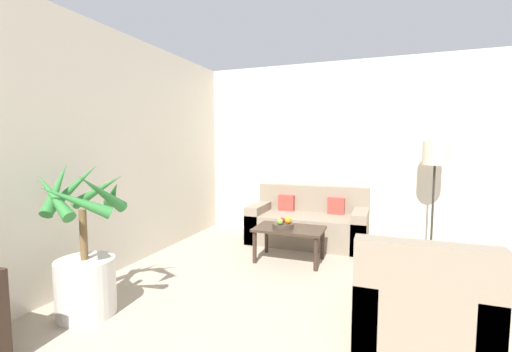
{
  "coord_description": "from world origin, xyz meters",
  "views": [
    {
      "loc": [
        -0.28,
        0.91,
        1.44
      ],
      "look_at": [
        -1.96,
        5.35,
        1.0
      ],
      "focal_mm": 24.0,
      "sensor_mm": 36.0,
      "label": 1
    }
  ],
  "objects_px": {
    "potted_palm": "(85,263)",
    "fruit_bowl": "(283,225)",
    "apple_green": "(280,222)",
    "sofa_loveseat": "(308,224)",
    "orange_fruit": "(288,220)",
    "coffee_table": "(289,233)",
    "ottoman": "(401,275)",
    "armchair": "(419,308)",
    "apple_red": "(282,220)",
    "floor_lamp": "(435,159)"
  },
  "relations": [
    {
      "from": "floor_lamp",
      "to": "armchair",
      "type": "relative_size",
      "value": 1.72
    },
    {
      "from": "potted_palm",
      "to": "apple_red",
      "type": "distance_m",
      "value": 2.23
    },
    {
      "from": "floor_lamp",
      "to": "coffee_table",
      "type": "distance_m",
      "value": 2.19
    },
    {
      "from": "apple_red",
      "to": "coffee_table",
      "type": "bearing_deg",
      "value": 1.06
    },
    {
      "from": "fruit_bowl",
      "to": "apple_red",
      "type": "height_order",
      "value": "apple_red"
    },
    {
      "from": "potted_palm",
      "to": "apple_red",
      "type": "height_order",
      "value": "potted_palm"
    },
    {
      "from": "orange_fruit",
      "to": "apple_green",
      "type": "bearing_deg",
      "value": -133.41
    },
    {
      "from": "sofa_loveseat",
      "to": "floor_lamp",
      "type": "xyz_separation_m",
      "value": [
        1.65,
        0.18,
        0.97
      ]
    },
    {
      "from": "sofa_loveseat",
      "to": "apple_red",
      "type": "bearing_deg",
      "value": -99.03
    },
    {
      "from": "floor_lamp",
      "to": "apple_red",
      "type": "relative_size",
      "value": 22.11
    },
    {
      "from": "armchair",
      "to": "potted_palm",
      "type": "bearing_deg",
      "value": -169.05
    },
    {
      "from": "sofa_loveseat",
      "to": "ottoman",
      "type": "distance_m",
      "value": 1.9
    },
    {
      "from": "orange_fruit",
      "to": "potted_palm",
      "type": "bearing_deg",
      "value": -123.45
    },
    {
      "from": "potted_palm",
      "to": "fruit_bowl",
      "type": "xyz_separation_m",
      "value": [
        1.18,
        1.89,
        -0.0
      ]
    },
    {
      "from": "coffee_table",
      "to": "ottoman",
      "type": "xyz_separation_m",
      "value": [
        1.26,
        -0.58,
        -0.15
      ]
    },
    {
      "from": "floor_lamp",
      "to": "apple_green",
      "type": "relative_size",
      "value": 19.37
    },
    {
      "from": "floor_lamp",
      "to": "apple_green",
      "type": "xyz_separation_m",
      "value": [
        -1.78,
        -1.17,
        -0.74
      ]
    },
    {
      "from": "armchair",
      "to": "sofa_loveseat",
      "type": "bearing_deg",
      "value": 119.38
    },
    {
      "from": "apple_red",
      "to": "ottoman",
      "type": "distance_m",
      "value": 1.5
    },
    {
      "from": "sofa_loveseat",
      "to": "coffee_table",
      "type": "bearing_deg",
      "value": -93.19
    },
    {
      "from": "coffee_table",
      "to": "apple_green",
      "type": "relative_size",
      "value": 10.93
    },
    {
      "from": "coffee_table",
      "to": "armchair",
      "type": "xyz_separation_m",
      "value": [
        1.34,
        -1.41,
        -0.08
      ]
    },
    {
      "from": "ottoman",
      "to": "fruit_bowl",
      "type": "bearing_deg",
      "value": 157.18
    },
    {
      "from": "sofa_loveseat",
      "to": "fruit_bowl",
      "type": "relative_size",
      "value": 6.36
    },
    {
      "from": "sofa_loveseat",
      "to": "orange_fruit",
      "type": "height_order",
      "value": "sofa_loveseat"
    },
    {
      "from": "potted_palm",
      "to": "apple_green",
      "type": "height_order",
      "value": "potted_palm"
    },
    {
      "from": "orange_fruit",
      "to": "ottoman",
      "type": "xyz_separation_m",
      "value": [
        1.27,
        -0.56,
        -0.31
      ]
    },
    {
      "from": "sofa_loveseat",
      "to": "armchair",
      "type": "xyz_separation_m",
      "value": [
        1.29,
        -2.28,
        -0.0
      ]
    },
    {
      "from": "apple_red",
      "to": "ottoman",
      "type": "relative_size",
      "value": 0.1
    },
    {
      "from": "sofa_loveseat",
      "to": "coffee_table",
      "type": "height_order",
      "value": "sofa_loveseat"
    },
    {
      "from": "floor_lamp",
      "to": "orange_fruit",
      "type": "relative_size",
      "value": 17.16
    },
    {
      "from": "sofa_loveseat",
      "to": "ottoman",
      "type": "height_order",
      "value": "sofa_loveseat"
    },
    {
      "from": "fruit_bowl",
      "to": "coffee_table",
      "type": "bearing_deg",
      "value": 16.0
    },
    {
      "from": "sofa_loveseat",
      "to": "apple_green",
      "type": "xyz_separation_m",
      "value": [
        -0.14,
        -0.99,
        0.23
      ]
    },
    {
      "from": "sofa_loveseat",
      "to": "armchair",
      "type": "distance_m",
      "value": 2.62
    },
    {
      "from": "fruit_bowl",
      "to": "apple_green",
      "type": "height_order",
      "value": "apple_green"
    },
    {
      "from": "sofa_loveseat",
      "to": "apple_green",
      "type": "height_order",
      "value": "sofa_loveseat"
    },
    {
      "from": "floor_lamp",
      "to": "apple_red",
      "type": "xyz_separation_m",
      "value": [
        -1.79,
        -1.06,
        -0.74
      ]
    },
    {
      "from": "coffee_table",
      "to": "apple_green",
      "type": "xyz_separation_m",
      "value": [
        -0.09,
        -0.11,
        0.15
      ]
    },
    {
      "from": "floor_lamp",
      "to": "armchair",
      "type": "distance_m",
      "value": 2.68
    },
    {
      "from": "fruit_bowl",
      "to": "orange_fruit",
      "type": "distance_m",
      "value": 0.1
    },
    {
      "from": "fruit_bowl",
      "to": "floor_lamp",
      "type": "bearing_deg",
      "value": 31.44
    },
    {
      "from": "fruit_bowl",
      "to": "ottoman",
      "type": "xyz_separation_m",
      "value": [
        1.33,
        -0.56,
        -0.24
      ]
    },
    {
      "from": "fruit_bowl",
      "to": "apple_green",
      "type": "xyz_separation_m",
      "value": [
        -0.02,
        -0.09,
        0.06
      ]
    },
    {
      "from": "apple_green",
      "to": "armchair",
      "type": "xyz_separation_m",
      "value": [
        1.42,
        -1.3,
        -0.24
      ]
    },
    {
      "from": "apple_green",
      "to": "ottoman",
      "type": "height_order",
      "value": "apple_green"
    },
    {
      "from": "potted_palm",
      "to": "sofa_loveseat",
      "type": "bearing_deg",
      "value": 64.94
    },
    {
      "from": "potted_palm",
      "to": "ottoman",
      "type": "relative_size",
      "value": 2.03
    },
    {
      "from": "coffee_table",
      "to": "apple_green",
      "type": "height_order",
      "value": "apple_green"
    },
    {
      "from": "potted_palm",
      "to": "coffee_table",
      "type": "height_order",
      "value": "potted_palm"
    }
  ]
}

